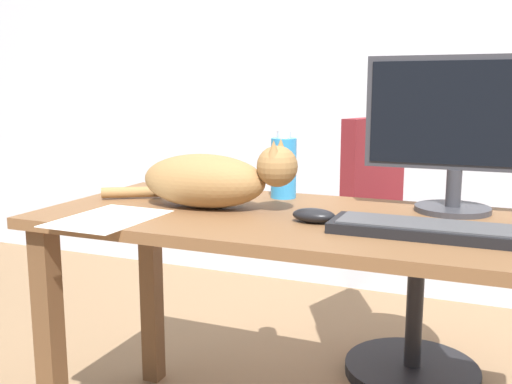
{
  "coord_description": "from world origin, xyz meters",
  "views": [
    {
      "loc": [
        0.44,
        -1.44,
        1.04
      ],
      "look_at": [
        -0.15,
        -0.03,
        0.77
      ],
      "focal_mm": 41.32,
      "sensor_mm": 36.0,
      "label": 1
    }
  ],
  "objects": [
    {
      "name": "back_wall",
      "position": [
        0.0,
        1.51,
        1.3
      ],
      "size": [
        6.0,
        0.04,
        2.6
      ],
      "primitive_type": "cube",
      "color": "silver",
      "rests_on": "ground_plane"
    },
    {
      "name": "desk",
      "position": [
        0.0,
        0.0,
        0.6
      ],
      "size": [
        1.45,
        0.63,
        0.71
      ],
      "color": "brown",
      "rests_on": "ground_plane"
    },
    {
      "name": "office_chair",
      "position": [
        0.14,
        0.66,
        0.41
      ],
      "size": [
        0.5,
        0.48,
        0.93
      ],
      "color": "black",
      "rests_on": "ground_plane"
    },
    {
      "name": "monitor",
      "position": [
        0.33,
        0.2,
        0.94
      ],
      "size": [
        0.48,
        0.2,
        0.42
      ],
      "color": "#333338",
      "rests_on": "desk"
    },
    {
      "name": "keyboard",
      "position": [
        0.3,
        -0.09,
        0.72
      ],
      "size": [
        0.44,
        0.15,
        0.03
      ],
      "color": "black",
      "rests_on": "desk"
    },
    {
      "name": "cat",
      "position": [
        -0.3,
        0.01,
        0.79
      ],
      "size": [
        0.61,
        0.2,
        0.2
      ],
      "color": "olive",
      "rests_on": "desk"
    },
    {
      "name": "computer_mouse",
      "position": [
        0.02,
        -0.06,
        0.73
      ],
      "size": [
        0.11,
        0.06,
        0.04
      ],
      "primitive_type": "ellipsoid",
      "color": "black",
      "rests_on": "desk"
    },
    {
      "name": "paper_sheet",
      "position": [
        -0.48,
        -0.22,
        0.71
      ],
      "size": [
        0.22,
        0.3,
        0.0
      ],
      "primitive_type": "cube",
      "rotation": [
        0.0,
        0.0,
        -0.02
      ],
      "color": "white",
      "rests_on": "desk"
    },
    {
      "name": "water_bottle",
      "position": [
        -0.16,
        0.23,
        0.8
      ],
      "size": [
        0.08,
        0.08,
        0.21
      ],
      "color": "#2D8CD1",
      "rests_on": "desk"
    }
  ]
}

